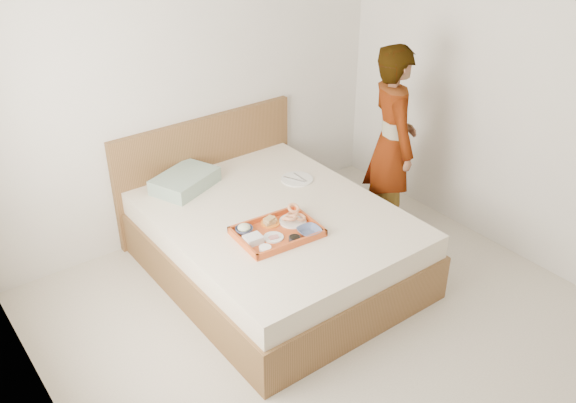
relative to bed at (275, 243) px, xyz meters
The scene contains 18 objects.
ground 1.04m from the bed, 93.08° to the right, with size 3.50×4.00×0.01m, color beige.
wall_back 1.44m from the bed, 93.08° to the left, with size 3.50×0.01×2.60m, color silver.
wall_left 2.31m from the bed, 151.00° to the right, with size 0.01×4.00×2.60m, color silver.
wall_right 2.22m from the bed, 30.52° to the right, with size 0.01×4.00×2.60m, color silver.
bed is the anchor object (origin of this frame).
headboard 0.99m from the bed, 90.00° to the left, with size 1.65×0.06×0.95m, color brown.
pillow 0.86m from the bed, 114.88° to the left, with size 0.49×0.33×0.12m, color #929B8F.
tray 0.42m from the bed, 121.88° to the right, with size 0.56×0.41×0.05m, color #D14C13.
prawn_plate 0.35m from the bed, 86.26° to the right, with size 0.19×0.19×0.01m, color white.
navy_bowl_big 0.49m from the bed, 88.57° to the right, with size 0.16×0.16×0.04m, color #182048.
sauce_dish 0.52m from the bed, 106.96° to the right, with size 0.08×0.08×0.03m, color black.
meat_plate 0.46m from the bed, 126.72° to the right, with size 0.14×0.14×0.01m, color white.
bread_plate 0.34m from the bed, 134.87° to the right, with size 0.14×0.14×0.01m, color orange.
salad_bowl 0.46m from the bed, 161.29° to the right, with size 0.12×0.12×0.04m, color #182048.
plastic_tub 0.53m from the bed, 144.45° to the right, with size 0.12×0.10×0.05m, color silver.
cheese_round 0.59m from the bed, 132.42° to the right, with size 0.08×0.08×0.03m, color white.
dinner_plate 0.60m from the bed, 34.29° to the left, with size 0.26×0.26×0.01m, color white.
person 1.22m from the bed, ahead, with size 0.58×0.38×1.60m, color silver.
Camera 1 is at (-2.17, -2.12, 2.83)m, focal length 38.28 mm.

